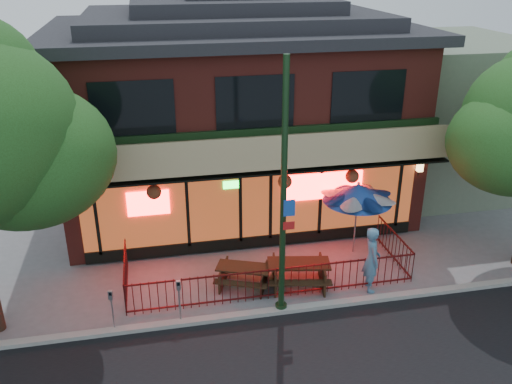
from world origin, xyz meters
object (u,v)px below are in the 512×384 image
(parking_meter_near, at_px, (179,294))
(patio_umbrella, at_px, (358,193))
(parking_meter_far, at_px, (112,304))
(picnic_table_right, at_px, (299,270))
(pedestrian, at_px, (372,259))
(picnic_table_left, at_px, (244,273))
(street_light, at_px, (283,208))

(parking_meter_near, bearing_deg, patio_umbrella, 24.18)
(patio_umbrella, relative_size, parking_meter_far, 2.02)
(picnic_table_right, bearing_deg, parking_meter_near, -162.87)
(parking_meter_near, bearing_deg, pedestrian, 5.13)
(picnic_table_left, relative_size, parking_meter_far, 1.53)
(street_light, relative_size, pedestrian, 3.47)
(street_light, distance_m, picnic_table_left, 3.14)
(picnic_table_left, distance_m, picnic_table_right, 1.63)
(patio_umbrella, height_order, parking_meter_far, patio_umbrella)
(parking_meter_near, xyz_separation_m, parking_meter_far, (-1.72, 0.00, -0.05))
(pedestrian, relative_size, parking_meter_near, 1.53)
(parking_meter_far, bearing_deg, pedestrian, 3.92)
(street_light, height_order, picnic_table_right, street_light)
(picnic_table_right, relative_size, parking_meter_far, 1.64)
(street_light, height_order, parking_meter_far, street_light)
(picnic_table_left, distance_m, parking_meter_near, 2.45)
(picnic_table_right, height_order, parking_meter_far, parking_meter_far)
(picnic_table_left, height_order, parking_meter_far, parking_meter_far)
(street_light, distance_m, picnic_table_right, 2.97)
(pedestrian, xyz_separation_m, parking_meter_near, (-5.57, -0.50, -0.11))
(patio_umbrella, distance_m, pedestrian, 2.45)
(patio_umbrella, bearing_deg, picnic_table_left, -162.09)
(picnic_table_left, xyz_separation_m, parking_meter_near, (-1.97, -1.38, 0.45))
(pedestrian, xyz_separation_m, parking_meter_far, (-7.29, -0.50, -0.16))
(patio_umbrella, xyz_separation_m, parking_meter_near, (-5.90, -2.65, -1.25))
(picnic_table_left, xyz_separation_m, pedestrian, (3.60, -0.88, 0.57))
(picnic_table_left, bearing_deg, pedestrian, -13.71)
(parking_meter_far, bearing_deg, picnic_table_left, 20.47)
(patio_umbrella, xyz_separation_m, parking_meter_far, (-7.62, -2.65, -1.30))
(picnic_table_left, bearing_deg, parking_meter_far, -159.53)
(picnic_table_left, height_order, parking_meter_near, parking_meter_near)
(street_light, height_order, patio_umbrella, street_light)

